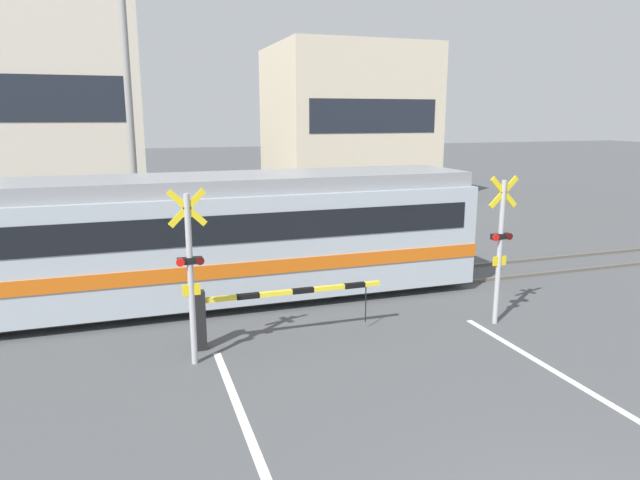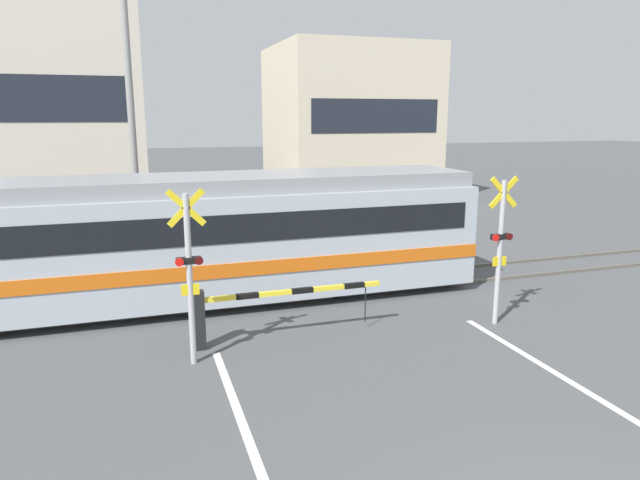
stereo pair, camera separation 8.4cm
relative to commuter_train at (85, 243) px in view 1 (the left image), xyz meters
name	(u,v)px [view 1 (the left image)]	position (x,y,z in m)	size (l,w,h in m)	color
rail_track_near	(314,298)	(5.20, -0.72, -1.61)	(50.00, 0.10, 0.08)	#5B564C
rail_track_far	(298,282)	(5.20, 0.72, -1.61)	(50.00, 0.10, 0.08)	#5B564C
commuter_train	(85,243)	(0.00, 0.00, 0.00)	(18.69, 2.75, 3.07)	#ADB7C1
crossing_barrier_near	(249,306)	(3.12, -2.95, -0.87)	(3.87, 0.20, 1.18)	black
crossing_barrier_far	(342,235)	(7.29, 2.82, -0.87)	(3.87, 0.20, 1.18)	black
crossing_signal_left	(190,270)	(1.96, -3.56, 0.14)	(0.68, 0.15, 3.24)	#B2B2B7
crossing_signal_right	(500,244)	(8.45, -3.56, 0.14)	(0.68, 0.15, 3.24)	#B2B2B7
building_left_of_street	(73,111)	(-1.21, 16.12, 3.02)	(6.04, 7.60, 9.33)	beige
building_right_of_street	(346,123)	(12.53, 16.12, 2.39)	(7.86, 7.60, 8.07)	beige
utility_pole_streetside	(130,122)	(1.21, 5.32, 2.61)	(0.22, 0.22, 8.53)	gray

